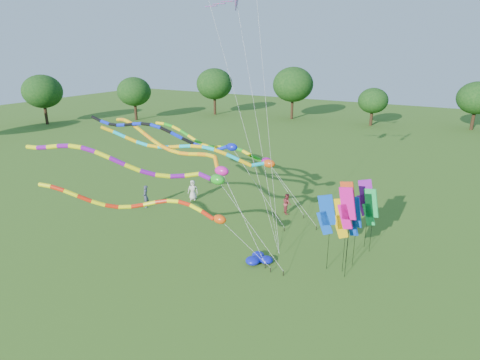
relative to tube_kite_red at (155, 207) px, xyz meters
The scene contains 19 objects.
ground 5.13m from the tube_kite_red, ahead, with size 160.00×160.00×0.00m, color #2C5616.
tree_ring 2.50m from the tube_kite_red, 155.96° to the left, with size 114.41×114.92×9.65m.
tube_kite_red is the anchor object (origin of this frame).
tube_kite_orange 5.69m from the tube_kite_red, 112.65° to the left, with size 14.68×3.61×7.89m.
tube_kite_purple 2.45m from the tube_kite_red, 169.05° to the right, with size 14.12×5.09×7.96m.
tube_kite_blue 7.38m from the tube_kite_red, 118.30° to the left, with size 14.63×3.20×7.98m.
tube_kite_cyan 6.66m from the tube_kite_red, 98.90° to the left, with size 14.42×5.49×7.59m.
tube_kite_green 11.22m from the tube_kite_red, 101.33° to the left, with size 13.78×1.27×6.77m.
banner_pole_red 11.13m from the tube_kite_red, 32.91° to the left, with size 1.15×0.31×5.19m.
banner_pole_blue_b 11.49m from the tube_kite_red, 31.28° to the left, with size 1.10×0.54×4.37m.
banner_pole_magenta_b 10.70m from the tube_kite_red, 24.44° to the left, with size 1.15×0.33×5.41m.
banner_pole_blue_a 9.76m from the tube_kite_red, 28.38° to the left, with size 1.15×0.36×4.70m.
banner_pole_violet 13.02m from the tube_kite_red, 40.84° to the left, with size 1.15×0.33×4.69m.
banner_pole_green 13.16m from the tube_kite_red, 38.48° to the left, with size 1.13×0.44×4.25m.
banner_pole_orange 10.63m from the tube_kite_red, 27.03° to the left, with size 1.16×0.26×4.60m.
blue_nylon_heap 7.35m from the tube_kite_red, 31.37° to the left, with size 1.04×1.12×0.46m.
person_a 11.41m from the tube_kite_red, 115.43° to the left, with size 0.85×0.55×1.73m, color beige.
person_b 10.14m from the tube_kite_red, 136.55° to the left, with size 0.67×0.44×1.84m, color #3A3E52.
person_c 12.12m from the tube_kite_red, 73.09° to the left, with size 0.79×0.62×1.63m, color #913438.
Camera 1 is at (11.34, -16.34, 12.50)m, focal length 30.00 mm.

